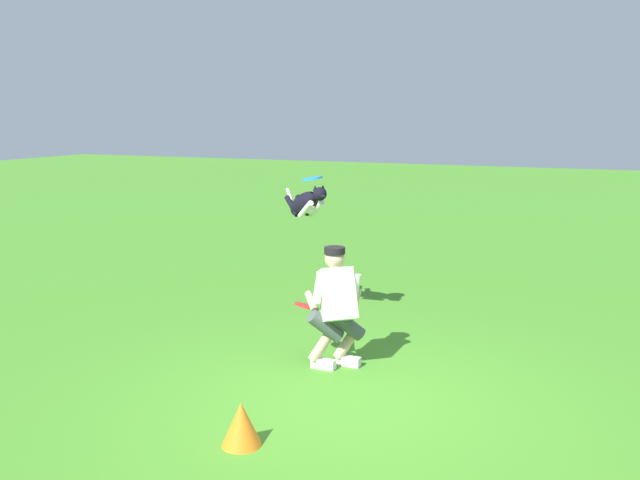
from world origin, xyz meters
The scene contains 6 objects.
ground_plane centered at (0.00, 0.00, 0.00)m, with size 60.00×60.00×0.00m, color #428726.
person centered at (0.50, -0.83, 0.70)m, with size 0.71×0.56×1.29m.
dog centered at (1.51, -2.29, 1.53)m, with size 0.87×0.69×0.54m.
frisbee_flying centered at (1.33, -2.08, 1.88)m, with size 0.26×0.26×0.02m, color #2288E4.
frisbee_held centered at (0.88, -0.91, 0.61)m, with size 0.28×0.28×0.02m, color red.
training_cone centered at (0.55, 1.11, 0.18)m, with size 0.33×0.33×0.37m, color orange.
Camera 1 is at (-2.12, 5.71, 2.68)m, focal length 39.00 mm.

